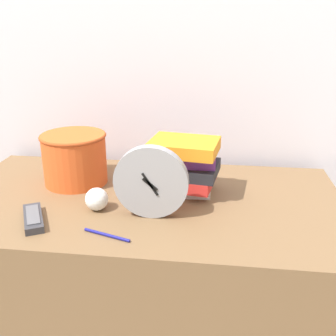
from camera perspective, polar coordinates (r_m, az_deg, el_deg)
The scene contains 8 objects.
wall_back at distance 1.51m, azimuth -0.94°, elevation 18.80°, with size 6.00×0.04×2.40m.
desk at distance 1.43m, azimuth -3.12°, elevation -17.71°, with size 1.23×0.66×0.73m.
desk_clock at distance 1.08m, azimuth -2.50°, elevation -2.08°, with size 0.21×0.03×0.21m.
book_stack at distance 1.24m, azimuth 1.94°, elevation 0.40°, with size 0.25×0.21×0.18m.
basket at distance 1.35m, azimuth -13.39°, elevation 1.57°, with size 0.22×0.22×0.17m.
tv_remote at distance 1.15m, azimuth -18.97°, elevation -6.87°, with size 0.11×0.16×0.02m.
crumpled_paper_ball at distance 1.16m, azimuth -10.30°, elevation -4.46°, with size 0.07×0.07×0.07m.
pen at distance 1.03m, azimuth -8.86°, elevation -9.58°, with size 0.13×0.05×0.01m.
Camera 1 is at (0.21, -0.76, 1.26)m, focal length 42.00 mm.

